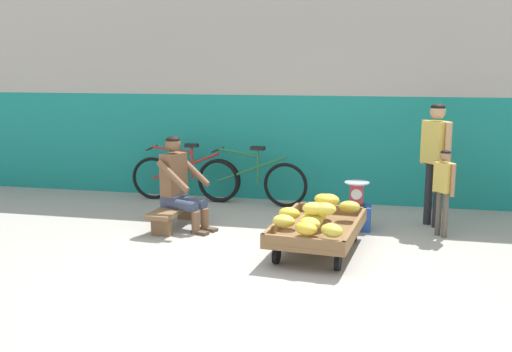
# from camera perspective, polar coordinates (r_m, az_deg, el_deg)

# --- Properties ---
(ground_plane) EXTENTS (80.00, 80.00, 0.00)m
(ground_plane) POSITION_cam_1_polar(r_m,az_deg,el_deg) (5.83, 0.07, -9.15)
(ground_plane) COLOR #A39E93
(back_wall) EXTENTS (16.00, 0.30, 3.00)m
(back_wall) POSITION_cam_1_polar(r_m,az_deg,el_deg) (8.64, 4.66, 7.52)
(back_wall) COLOR #19847A
(back_wall) RESTS_ON ground
(banana_cart) EXTENTS (0.99, 1.52, 0.36)m
(banana_cart) POSITION_cam_1_polar(r_m,az_deg,el_deg) (6.33, 6.08, -5.31)
(banana_cart) COLOR brown
(banana_cart) RESTS_ON ground
(banana_pile) EXTENTS (0.89, 1.32, 0.26)m
(banana_pile) POSITION_cam_1_polar(r_m,az_deg,el_deg) (6.16, 6.01, -3.63)
(banana_pile) COLOR gold
(banana_pile) RESTS_ON banana_cart
(low_bench) EXTENTS (0.37, 1.12, 0.27)m
(low_bench) POSITION_cam_1_polar(r_m,az_deg,el_deg) (7.33, -7.96, -3.45)
(low_bench) COLOR brown
(low_bench) RESTS_ON ground
(vendor_seated) EXTENTS (0.73, 0.61, 1.14)m
(vendor_seated) POSITION_cam_1_polar(r_m,az_deg,el_deg) (7.19, -7.50, -0.70)
(vendor_seated) COLOR brown
(vendor_seated) RESTS_ON ground
(plastic_crate) EXTENTS (0.36, 0.28, 0.30)m
(plastic_crate) POSITION_cam_1_polar(r_m,az_deg,el_deg) (7.28, 9.74, -3.99)
(plastic_crate) COLOR #234CA8
(plastic_crate) RESTS_ON ground
(weighing_scale) EXTENTS (0.30, 0.30, 0.29)m
(weighing_scale) POSITION_cam_1_polar(r_m,az_deg,el_deg) (7.21, 9.81, -1.67)
(weighing_scale) COLOR #28282D
(weighing_scale) RESTS_ON plastic_crate
(bicycle_near_left) EXTENTS (1.66, 0.48, 0.86)m
(bicycle_near_left) POSITION_cam_1_polar(r_m,az_deg,el_deg) (8.72, -6.91, -0.11)
(bicycle_near_left) COLOR black
(bicycle_near_left) RESTS_ON ground
(bicycle_far_left) EXTENTS (1.66, 0.48, 0.86)m
(bicycle_far_left) POSITION_cam_1_polar(r_m,az_deg,el_deg) (8.38, -0.50, -0.47)
(bicycle_far_left) COLOR black
(bicycle_far_left) RESTS_ON ground
(customer_adult) EXTENTS (0.35, 0.41, 1.53)m
(customer_adult) POSITION_cam_1_polar(r_m,az_deg,el_deg) (7.50, 17.15, 2.36)
(customer_adult) COLOR #232328
(customer_adult) RESTS_ON ground
(customer_child) EXTENTS (0.24, 0.26, 1.03)m
(customer_child) POSITION_cam_1_polar(r_m,az_deg,el_deg) (7.11, 17.89, -0.68)
(customer_child) COLOR brown
(customer_child) RESTS_ON ground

